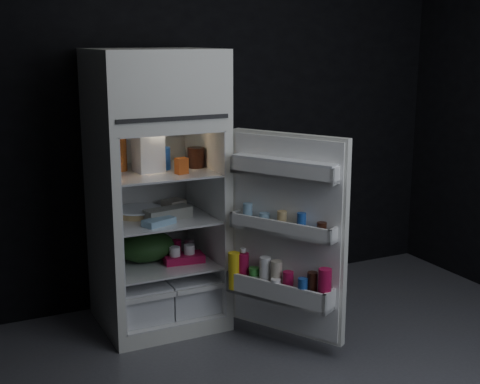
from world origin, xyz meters
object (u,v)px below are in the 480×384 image
refrigerator (155,180)px  milk_jug (148,153)px  fridge_door (285,240)px  egg_carton (168,213)px  yogurt_tray (184,258)px

refrigerator → milk_jug: size_ratio=7.42×
fridge_door → egg_carton: fridge_door is taller
yogurt_tray → refrigerator: bearing=144.0°
egg_carton → yogurt_tray: size_ratio=1.17×
fridge_door → egg_carton: 0.78m
refrigerator → yogurt_tray: bearing=-43.0°
fridge_door → yogurt_tray: 0.75m
milk_jug → yogurt_tray: (0.19, -0.08, -0.69)m
refrigerator → egg_carton: refrigerator is taller
yogurt_tray → egg_carton: bearing=-177.5°
fridge_door → milk_jug: 1.01m
fridge_door → yogurt_tray: fridge_door is taller
milk_jug → egg_carton: 0.40m
refrigerator → egg_carton: 0.23m
refrigerator → milk_jug: bearing=-139.8°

